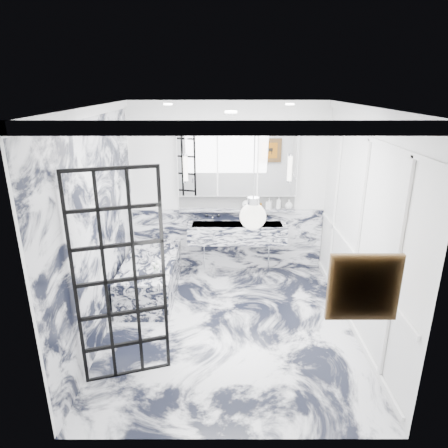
{
  "coord_description": "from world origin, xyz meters",
  "views": [
    {
      "loc": [
        -0.07,
        -4.55,
        3.04
      ],
      "look_at": [
        -0.07,
        0.5,
        1.25
      ],
      "focal_mm": 32.0,
      "sensor_mm": 36.0,
      "label": 1
    }
  ],
  "objects_px": {
    "crittall_door": "(121,280)",
    "bathtub": "(151,276)",
    "mirror_cabinet": "(237,165)",
    "trough_sink": "(237,233)"
  },
  "relations": [
    {
      "from": "trough_sink",
      "to": "mirror_cabinet",
      "type": "distance_m",
      "value": 1.1
    },
    {
      "from": "crittall_door",
      "to": "bathtub",
      "type": "height_order",
      "value": "crittall_door"
    },
    {
      "from": "mirror_cabinet",
      "to": "trough_sink",
      "type": "bearing_deg",
      "value": -90.0
    },
    {
      "from": "mirror_cabinet",
      "to": "bathtub",
      "type": "relative_size",
      "value": 1.15
    },
    {
      "from": "trough_sink",
      "to": "mirror_cabinet",
      "type": "relative_size",
      "value": 0.84
    },
    {
      "from": "trough_sink",
      "to": "mirror_cabinet",
      "type": "bearing_deg",
      "value": 90.0
    },
    {
      "from": "crittall_door",
      "to": "trough_sink",
      "type": "relative_size",
      "value": 1.44
    },
    {
      "from": "mirror_cabinet",
      "to": "bathtub",
      "type": "bearing_deg",
      "value": -147.94
    },
    {
      "from": "crittall_door",
      "to": "bathtub",
      "type": "relative_size",
      "value": 1.39
    },
    {
      "from": "crittall_door",
      "to": "mirror_cabinet",
      "type": "xyz_separation_m",
      "value": [
        1.27,
        2.65,
        0.67
      ]
    }
  ]
}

